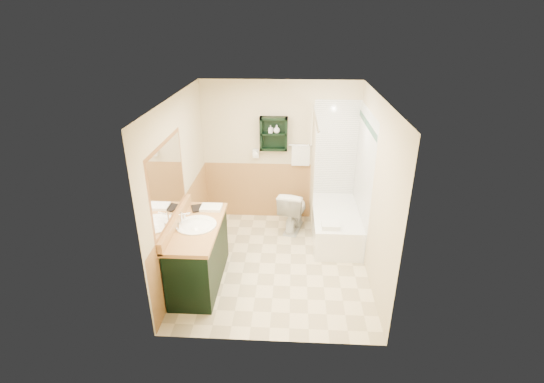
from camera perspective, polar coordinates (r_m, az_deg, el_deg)
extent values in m
plane|color=beige|center=(5.86, 0.49, -10.35)|extent=(3.00, 3.00, 0.00)
cube|color=#FAEEC4|center=(6.68, 1.15, 5.73)|extent=(2.60, 0.04, 2.40)
cube|color=#FAEEC4|center=(5.48, -13.39, 0.75)|extent=(0.04, 3.00, 2.40)
cube|color=#FAEEC4|center=(5.37, 14.73, 0.12)|extent=(0.04, 3.00, 2.40)
cube|color=white|center=(4.90, 0.59, 13.61)|extent=(2.60, 3.00, 0.04)
cube|color=black|center=(6.47, 0.24, 8.36)|extent=(0.45, 0.15, 0.55)
cylinder|color=silver|center=(5.72, 6.32, 10.74)|extent=(0.03, 1.60, 0.03)
cube|color=black|center=(5.36, -10.55, -8.88)|extent=(0.59, 1.36, 0.86)
cube|color=white|center=(6.46, 9.09, -4.60)|extent=(0.72, 1.50, 0.48)
imported|color=white|center=(6.57, 3.09, -2.65)|extent=(0.56, 0.80, 0.71)
cube|color=silver|center=(5.52, -8.80, -2.30)|extent=(0.29, 0.22, 0.04)
imported|color=black|center=(5.51, -11.64, -1.57)|extent=(0.16, 0.08, 0.22)
cube|color=silver|center=(5.83, 8.47, -4.88)|extent=(0.26, 0.22, 0.07)
imported|color=white|center=(6.46, -0.20, 8.73)|extent=(0.10, 0.14, 0.06)
imported|color=white|center=(6.45, 0.68, 8.92)|extent=(0.14, 0.16, 0.10)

